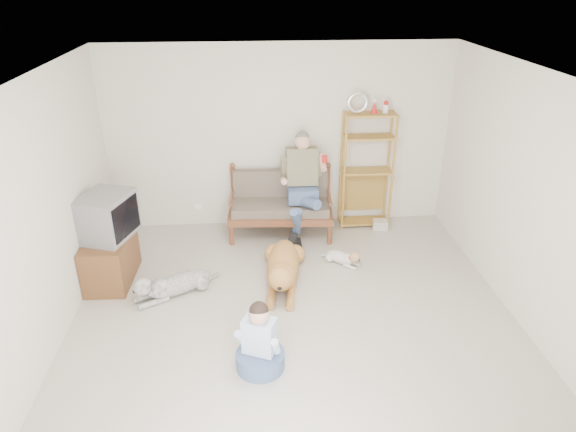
{
  "coord_description": "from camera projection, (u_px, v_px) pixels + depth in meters",
  "views": [
    {
      "loc": [
        -0.45,
        -4.46,
        3.59
      ],
      "look_at": [
        -0.01,
        1.0,
        0.93
      ],
      "focal_mm": 32.0,
      "sensor_mm": 36.0,
      "label": 1
    }
  ],
  "objects": [
    {
      "name": "wall_right",
      "position": [
        543.0,
        213.0,
        5.19
      ],
      "size": [
        0.0,
        5.5,
        5.5
      ],
      "primitive_type": "plane",
      "rotation": [
        1.57,
        0.0,
        -1.57
      ],
      "color": "beige",
      "rests_on": "ground"
    },
    {
      "name": "tv_stand",
      "position": [
        110.0,
        259.0,
        6.42
      ],
      "size": [
        0.54,
        0.92,
        0.6
      ],
      "rotation": [
        0.0,
        0.0,
        -0.04
      ],
      "color": "brown",
      "rests_on": "ground"
    },
    {
      "name": "terrier",
      "position": [
        344.0,
        258.0,
        6.85
      ],
      "size": [
        0.51,
        0.45,
        0.23
      ],
      "rotation": [
        0.0,
        0.0,
        0.85
      ],
      "color": "silver",
      "rests_on": "ground"
    },
    {
      "name": "golden_retriever",
      "position": [
        283.0,
        268.0,
        6.42
      ],
      "size": [
        0.54,
        1.63,
        0.49
      ],
      "rotation": [
        0.0,
        0.0,
        -0.13
      ],
      "color": "#BF7B42",
      "rests_on": "ground"
    },
    {
      "name": "man",
      "position": [
        302.0,
        194.0,
        7.23
      ],
      "size": [
        0.59,
        0.84,
        1.36
      ],
      "color": "slate",
      "rests_on": "loveseat"
    },
    {
      "name": "etagere",
      "position": [
        366.0,
        170.0,
        7.58
      ],
      "size": [
        0.77,
        0.34,
        2.04
      ],
      "color": "#A47D33",
      "rests_on": "ground"
    },
    {
      "name": "child",
      "position": [
        260.0,
        344.0,
        5.0
      ],
      "size": [
        0.48,
        0.48,
        0.77
      ],
      "rotation": [
        0.0,
        0.0,
        -0.42
      ],
      "color": "slate",
      "rests_on": "ground"
    },
    {
      "name": "book_stack",
      "position": [
        380.0,
        225.0,
        7.79
      ],
      "size": [
        0.24,
        0.19,
        0.14
      ],
      "primitive_type": "cube",
      "rotation": [
        0.0,
        0.0,
        -0.16
      ],
      "color": "silver",
      "rests_on": "ground"
    },
    {
      "name": "wall_outlet",
      "position": [
        198.0,
        207.0,
        7.83
      ],
      "size": [
        0.12,
        0.02,
        0.08
      ],
      "primitive_type": "cube",
      "color": "white",
      "rests_on": "ground"
    },
    {
      "name": "wall_left",
      "position": [
        33.0,
        231.0,
        4.83
      ],
      "size": [
        0.0,
        5.5,
        5.5
      ],
      "primitive_type": "plane",
      "rotation": [
        1.57,
        0.0,
        1.57
      ],
      "color": "beige",
      "rests_on": "ground"
    },
    {
      "name": "ceiling",
      "position": [
        299.0,
        82.0,
        4.42
      ],
      "size": [
        5.5,
        5.5,
        0.0
      ],
      "primitive_type": "plane",
      "rotation": [
        3.14,
        0.0,
        0.0
      ],
      "color": "white",
      "rests_on": "ground"
    },
    {
      "name": "floor",
      "position": [
        296.0,
        332.0,
        5.59
      ],
      "size": [
        5.5,
        5.5,
        0.0
      ],
      "primitive_type": "plane",
      "color": "beige",
      "rests_on": "ground"
    },
    {
      "name": "shaggy_dog",
      "position": [
        171.0,
        285.0,
        6.18
      ],
      "size": [
        1.05,
        0.69,
        0.35
      ],
      "rotation": [
        0.0,
        0.0,
        -1.05
      ],
      "color": "white",
      "rests_on": "ground"
    },
    {
      "name": "crt_tv",
      "position": [
        107.0,
        216.0,
        6.21
      ],
      "size": [
        0.71,
        0.79,
        0.55
      ],
      "rotation": [
        0.0,
        0.0,
        -0.32
      ],
      "color": "slate",
      "rests_on": "tv_stand"
    },
    {
      "name": "wall_back",
      "position": [
        279.0,
        138.0,
        7.47
      ],
      "size": [
        5.0,
        0.0,
        5.0
      ],
      "primitive_type": "plane",
      "rotation": [
        1.57,
        0.0,
        0.0
      ],
      "color": "beige",
      "rests_on": "ground"
    },
    {
      "name": "loveseat",
      "position": [
        280.0,
        203.0,
        7.5
      ],
      "size": [
        1.54,
        0.8,
        0.95
      ],
      "rotation": [
        0.0,
        0.0,
        -0.07
      ],
      "color": "brown",
      "rests_on": "ground"
    }
  ]
}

